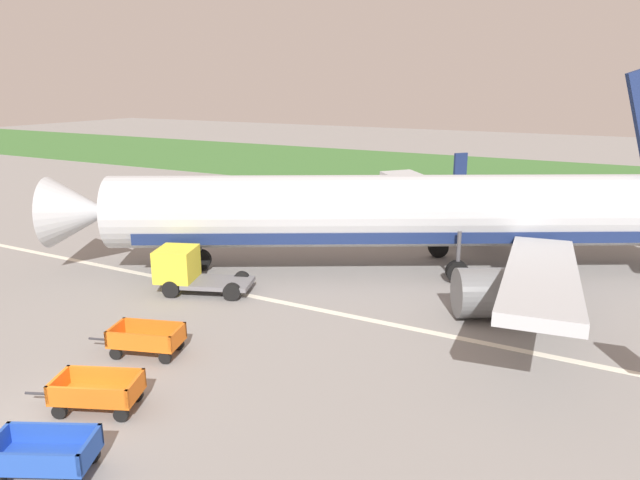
# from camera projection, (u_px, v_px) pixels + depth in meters

# --- Properties ---
(ground_plane) EXTENTS (220.00, 220.00, 0.00)m
(ground_plane) POSITION_uv_depth(u_px,v_px,m) (70.00, 415.00, 17.55)
(ground_plane) COLOR gray
(grass_strip) EXTENTS (220.00, 28.00, 0.06)m
(grass_strip) POSITION_uv_depth(u_px,v_px,m) (489.00, 174.00, 63.39)
(grass_strip) COLOR #3D7033
(grass_strip) RESTS_ON ground
(apron_stripe) EXTENTS (120.00, 0.36, 0.01)m
(apron_stripe) POSITION_uv_depth(u_px,v_px,m) (270.00, 300.00, 26.83)
(apron_stripe) COLOR silver
(apron_stripe) RESTS_ON ground
(airplane) EXTENTS (34.40, 28.59, 11.34)m
(airplane) POSITION_uv_depth(u_px,v_px,m) (422.00, 213.00, 30.49)
(airplane) COLOR #B2B7BC
(airplane) RESTS_ON ground
(baggage_cart_nearest) EXTENTS (3.51, 2.36, 1.07)m
(baggage_cart_nearest) POSITION_uv_depth(u_px,v_px,m) (43.00, 454.00, 14.72)
(baggage_cart_nearest) COLOR #234CB2
(baggage_cart_nearest) RESTS_ON ground
(baggage_cart_second_in_row) EXTENTS (3.55, 2.28, 1.07)m
(baggage_cart_second_in_row) POSITION_uv_depth(u_px,v_px,m) (97.00, 391.00, 17.71)
(baggage_cart_second_in_row) COLOR orange
(baggage_cart_second_in_row) RESTS_ON ground
(baggage_cart_third_in_row) EXTENTS (3.60, 2.11, 1.07)m
(baggage_cart_third_in_row) POSITION_uv_depth(u_px,v_px,m) (146.00, 339.00, 21.33)
(baggage_cart_third_in_row) COLOR orange
(baggage_cart_third_in_row) RESTS_ON ground
(service_truck_beside_carts) EXTENTS (4.76, 3.33, 2.10)m
(service_truck_beside_carts) POSITION_uv_depth(u_px,v_px,m) (187.00, 269.00, 27.63)
(service_truck_beside_carts) COLOR slate
(service_truck_beside_carts) RESTS_ON ground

